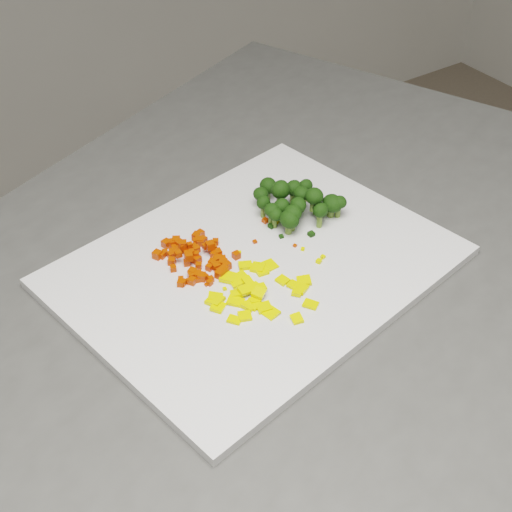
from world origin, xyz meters
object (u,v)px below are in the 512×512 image
broccoli_pile (295,198)px  cutting_board (256,266)px  pepper_pile (264,291)px  counter_block (265,502)px  carrot_pile (195,251)px

broccoli_pile → cutting_board: bearing=-151.1°
pepper_pile → cutting_board: bearing=65.5°
broccoli_pile → counter_block: bearing=-139.5°
carrot_pile → broccoli_pile: size_ratio=0.83×
broccoli_pile → pepper_pile: bearing=-138.2°
pepper_pile → carrot_pile: bearing=108.6°
carrot_pile → broccoli_pile: broccoli_pile is taller
cutting_board → counter_block: bearing=-98.8°
carrot_pile → pepper_pile: (0.03, -0.09, -0.01)m
cutting_board → broccoli_pile: 0.11m
carrot_pile → pepper_pile: bearing=-71.4°
counter_block → pepper_pile: 0.47m
cutting_board → pepper_pile: bearing=-114.5°
pepper_pile → broccoli_pile: (0.12, 0.10, 0.02)m
cutting_board → carrot_pile: 0.07m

